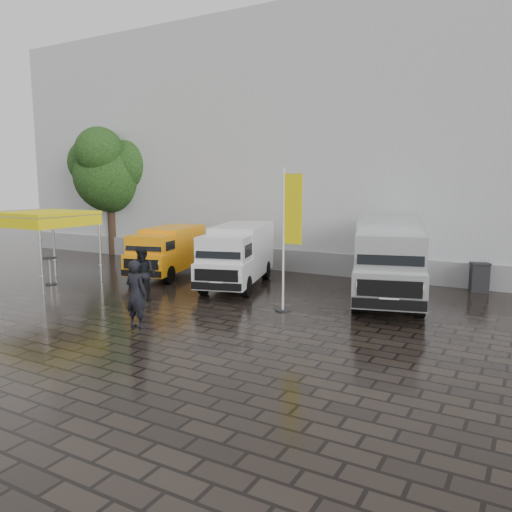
{
  "coord_description": "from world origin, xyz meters",
  "views": [
    {
      "loc": [
        7.36,
        -12.73,
        4.12
      ],
      "look_at": [
        -1.05,
        2.2,
        1.57
      ],
      "focal_mm": 35.0,
      "sensor_mm": 36.0,
      "label": 1
    }
  ],
  "objects_px": {
    "van_silver": "(388,261)",
    "person_front": "(136,294)",
    "van_white": "(237,256)",
    "canopy_tent": "(45,217)",
    "cocktail_table": "(50,271)",
    "wheelie_bin": "(479,277)",
    "van_yellow": "(167,252)",
    "person_tent": "(143,274)",
    "flagpole": "(289,233)"
  },
  "relations": [
    {
      "from": "wheelie_bin",
      "to": "van_yellow",
      "type": "bearing_deg",
      "value": 179.05
    },
    {
      "from": "van_yellow",
      "to": "van_silver",
      "type": "height_order",
      "value": "van_silver"
    },
    {
      "from": "cocktail_table",
      "to": "wheelie_bin",
      "type": "height_order",
      "value": "wheelie_bin"
    },
    {
      "from": "canopy_tent",
      "to": "wheelie_bin",
      "type": "height_order",
      "value": "canopy_tent"
    },
    {
      "from": "cocktail_table",
      "to": "person_tent",
      "type": "height_order",
      "value": "person_tent"
    },
    {
      "from": "flagpole",
      "to": "wheelie_bin",
      "type": "relative_size",
      "value": 4.12
    },
    {
      "from": "van_silver",
      "to": "person_front",
      "type": "bearing_deg",
      "value": -143.56
    },
    {
      "from": "van_silver",
      "to": "wheelie_bin",
      "type": "bearing_deg",
      "value": 34.44
    },
    {
      "from": "flagpole",
      "to": "person_front",
      "type": "distance_m",
      "value": 5.02
    },
    {
      "from": "van_yellow",
      "to": "van_white",
      "type": "relative_size",
      "value": 0.83
    },
    {
      "from": "van_white",
      "to": "wheelie_bin",
      "type": "relative_size",
      "value": 4.99
    },
    {
      "from": "van_white",
      "to": "canopy_tent",
      "type": "relative_size",
      "value": 1.82
    },
    {
      "from": "van_yellow",
      "to": "person_tent",
      "type": "bearing_deg",
      "value": -74.26
    },
    {
      "from": "person_front",
      "to": "flagpole",
      "type": "bearing_deg",
      "value": -127.29
    },
    {
      "from": "van_yellow",
      "to": "flagpole",
      "type": "height_order",
      "value": "flagpole"
    },
    {
      "from": "flagpole",
      "to": "person_tent",
      "type": "bearing_deg",
      "value": -166.81
    },
    {
      "from": "wheelie_bin",
      "to": "flagpole",
      "type": "bearing_deg",
      "value": -145.4
    },
    {
      "from": "canopy_tent",
      "to": "wheelie_bin",
      "type": "distance_m",
      "value": 17.08
    },
    {
      "from": "van_silver",
      "to": "van_white",
      "type": "bearing_deg",
      "value": 169.05
    },
    {
      "from": "van_silver",
      "to": "flagpole",
      "type": "distance_m",
      "value": 4.03
    },
    {
      "from": "van_white",
      "to": "person_tent",
      "type": "xyz_separation_m",
      "value": [
        -1.53,
        -3.76,
        -0.25
      ]
    },
    {
      "from": "van_yellow",
      "to": "van_white",
      "type": "xyz_separation_m",
      "value": [
        3.76,
        -0.24,
        0.13
      ]
    },
    {
      "from": "wheelie_bin",
      "to": "person_front",
      "type": "relative_size",
      "value": 0.56
    },
    {
      "from": "cocktail_table",
      "to": "flagpole",
      "type": "bearing_deg",
      "value": 4.98
    },
    {
      "from": "van_silver",
      "to": "wheelie_bin",
      "type": "height_order",
      "value": "van_silver"
    },
    {
      "from": "van_yellow",
      "to": "van_silver",
      "type": "relative_size",
      "value": 0.71
    },
    {
      "from": "van_white",
      "to": "person_front",
      "type": "relative_size",
      "value": 2.81
    },
    {
      "from": "van_yellow",
      "to": "flagpole",
      "type": "distance_m",
      "value": 7.91
    },
    {
      "from": "wheelie_bin",
      "to": "person_front",
      "type": "distance_m",
      "value": 12.8
    },
    {
      "from": "van_silver",
      "to": "canopy_tent",
      "type": "distance_m",
      "value": 13.36
    },
    {
      "from": "cocktail_table",
      "to": "van_white",
      "type": "bearing_deg",
      "value": 27.19
    },
    {
      "from": "canopy_tent",
      "to": "van_yellow",
      "type": "bearing_deg",
      "value": 50.76
    },
    {
      "from": "van_white",
      "to": "wheelie_bin",
      "type": "bearing_deg",
      "value": 6.87
    },
    {
      "from": "van_silver",
      "to": "van_yellow",
      "type": "bearing_deg",
      "value": 165.8
    },
    {
      "from": "van_white",
      "to": "person_front",
      "type": "xyz_separation_m",
      "value": [
        0.53,
        -6.34,
        -0.21
      ]
    },
    {
      "from": "van_silver",
      "to": "flagpole",
      "type": "bearing_deg",
      "value": -143.39
    },
    {
      "from": "van_white",
      "to": "cocktail_table",
      "type": "bearing_deg",
      "value": -169.16
    },
    {
      "from": "van_yellow",
      "to": "canopy_tent",
      "type": "height_order",
      "value": "canopy_tent"
    },
    {
      "from": "wheelie_bin",
      "to": "person_tent",
      "type": "xyz_separation_m",
      "value": [
        -10.05,
        -7.41,
        0.39
      ]
    },
    {
      "from": "van_white",
      "to": "person_tent",
      "type": "distance_m",
      "value": 4.06
    },
    {
      "from": "canopy_tent",
      "to": "flagpole",
      "type": "distance_m",
      "value": 10.36
    },
    {
      "from": "van_silver",
      "to": "person_front",
      "type": "height_order",
      "value": "van_silver"
    },
    {
      "from": "canopy_tent",
      "to": "person_front",
      "type": "bearing_deg",
      "value": -21.06
    },
    {
      "from": "van_silver",
      "to": "cocktail_table",
      "type": "bearing_deg",
      "value": -178.21
    },
    {
      "from": "flagpole",
      "to": "cocktail_table",
      "type": "distance_m",
      "value": 10.47
    },
    {
      "from": "van_white",
      "to": "person_tent",
      "type": "height_order",
      "value": "van_white"
    },
    {
      "from": "flagpole",
      "to": "van_yellow",
      "type": "bearing_deg",
      "value": 158.72
    },
    {
      "from": "person_front",
      "to": "person_tent",
      "type": "relative_size",
      "value": 1.04
    },
    {
      "from": "van_silver",
      "to": "person_tent",
      "type": "relative_size",
      "value": 3.4
    },
    {
      "from": "van_silver",
      "to": "wheelie_bin",
      "type": "distance_m",
      "value": 4.23
    }
  ]
}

